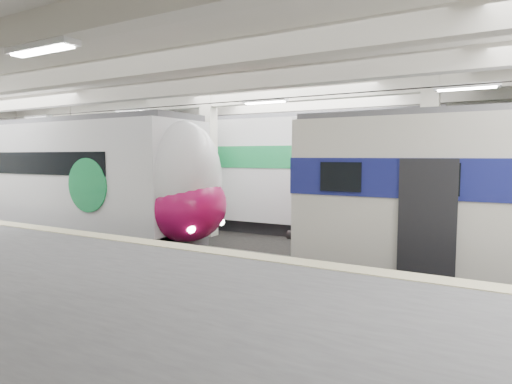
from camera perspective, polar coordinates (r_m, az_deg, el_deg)
The scene contains 3 objects.
station_hall at distance 11.17m, azimuth -7.87°, elevation 5.38°, with size 36.00×24.00×5.75m.
modern_emu at distance 17.31m, azimuth -22.72°, elevation 1.38°, with size 13.87×2.86×4.47m.
far_train at distance 18.51m, azimuth 0.05°, elevation 2.80°, with size 15.20×3.38×4.79m.
Camera 1 is at (6.73, -10.66, 3.13)m, focal length 30.00 mm.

